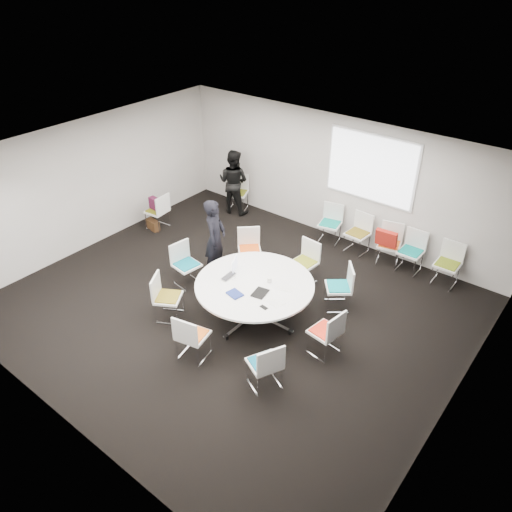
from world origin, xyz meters
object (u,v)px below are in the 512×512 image
Objects in this scene: chair_ring_f at (168,305)px; maroon_bag at (156,204)px; chair_back_a at (329,231)px; chair_person_back at (238,199)px; cup at (269,280)px; chair_ring_g at (193,343)px; chair_back_c at (388,251)px; chair_spare_left at (158,218)px; chair_back_e at (446,272)px; chair_back_d at (410,259)px; person_main at (215,238)px; brown_bag at (153,225)px; chair_ring_e at (187,272)px; chair_ring_d at (250,257)px; conference_table at (255,293)px; chair_ring_b at (338,295)px; chair_ring_c at (304,270)px; chair_ring_a at (325,340)px; laptop at (230,277)px; chair_ring_h at (265,372)px; person_back at (233,182)px; chair_back_b at (357,240)px.

maroon_bag is (-2.67, 2.17, 0.34)m from chair_ring_f.
chair_ring_f is at bearing 65.85° from chair_back_a.
cup is at bearing 114.72° from chair_person_back.
chair_back_c is at bearing 62.83° from chair_ring_g.
chair_spare_left is at bearing 43.72° from chair_person_back.
chair_back_e and chair_person_back have the same top height.
chair_ring_g is 4.75m from chair_back_c.
chair_back_d is 4.01m from person_main.
brown_bag is at bearing 17.80° from chair_back_e.
chair_ring_e is 2.20× the size of maroon_bag.
chair_back_e is (3.39, 1.98, 0.00)m from chair_ring_d.
chair_ring_d is 1.35m from chair_ring_e.
conference_table is 3.34m from chair_back_c.
chair_ring_c is (-0.95, 0.29, 0.00)m from chair_ring_b.
maroon_bag is at bearing 162.95° from conference_table.
chair_ring_b is 4.49m from chair_person_back.
laptop is at bearing 101.19° from chair_ring_a.
chair_ring_d is at bearing 68.75° from chair_ring_h.
chair_back_c is at bearing 167.60° from chair_back_a.
chair_back_e is at bearing 109.41° from chair_ring_f.
person_back reaches higher than chair_ring_e.
chair_ring_c is 1.00× the size of chair_back_d.
chair_ring_h is 6.02m from chair_person_back.
chair_ring_h is 2.20× the size of maroon_bag.
cup is at bearing -65.92° from laptop.
chair_ring_f is 1.00× the size of chair_ring_g.
chair_ring_d is at bearing 97.32° from chair_ring_g.
chair_back_a reaches higher than maroon_bag.
chair_ring_b is at bearing 113.50° from chair_back_b.
laptop is at bearing 58.33° from chair_back_d.
chair_spare_left is at bearing 162.86° from conference_table.
chair_person_back is at bearing -149.19° from chair_ring_e.
chair_ring_g is 4.59m from chair_back_a.
chair_ring_h is (2.85, -1.19, 0.00)m from chair_ring_e.
maroon_bag is at bearing 19.81° from chair_back_d.
maroon_bag is (-2.38, 0.57, -0.21)m from person_main.
chair_back_d is at bearing 167.62° from chair_back_a.
chair_back_d reaches higher than laptop.
chair_ring_c and chair_ring_h have the same top height.
chair_back_d is at bearing 20.97° from brown_bag.
chair_ring_a is 1.00× the size of chair_person_back.
chair_back_b is at bearing 83.40° from conference_table.
chair_ring_f is (-1.20, -0.99, -0.25)m from conference_table.
chair_back_b is at bearing 86.47° from cup.
chair_ring_e reaches higher than conference_table.
chair_ring_g is at bearing 116.90° from chair_ring_b.
brown_bag is at bearing 52.18° from person_back.
chair_ring_f reaches higher than laptop.
maroon_bag is (-0.86, -1.93, 0.34)m from chair_person_back.
chair_person_back is at bearing 66.05° from maroon_bag.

